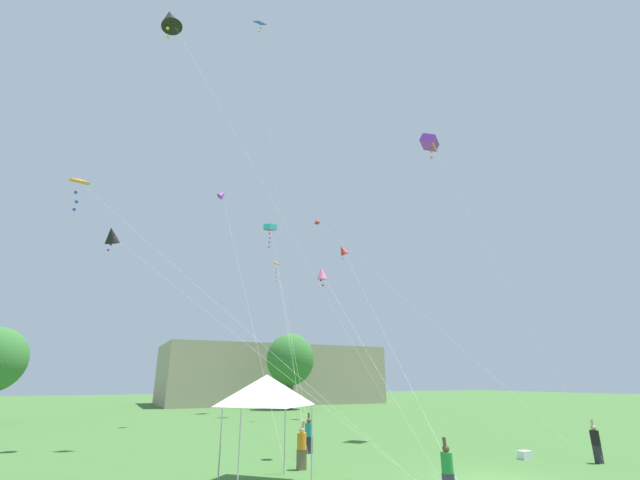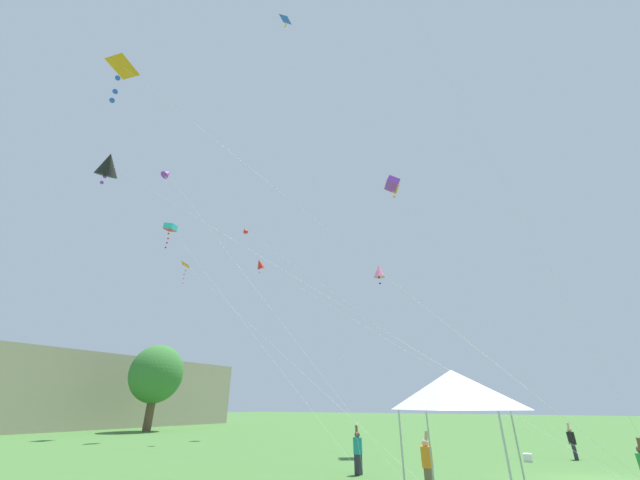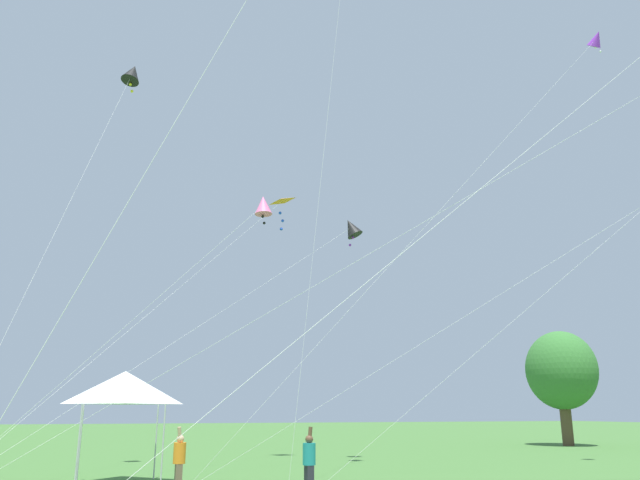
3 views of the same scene
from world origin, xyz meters
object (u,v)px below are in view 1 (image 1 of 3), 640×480
at_px(person_green_shirt, 447,469).
at_px(kite_blue_delta_6, 260,27).
at_px(kite_purple_diamond_0, 222,195).
at_px(person_teal_shirt, 309,434).
at_px(kite_cyan_box_2, 270,228).
at_px(kite_orange_delta_5, 277,265).
at_px(festival_tent, 266,390).
at_px(kite_black_diamond_4, 112,236).
at_px(kite_pink_diamond_10, 322,274).
at_px(kite_red_diamond_1, 317,222).
at_px(kite_black_diamond_3, 171,19).
at_px(cooler_box, 525,455).
at_px(person_orange_shirt, 302,446).
at_px(kite_purple_box_8, 430,143).
at_px(person_black_shirt, 596,442).
at_px(kite_orange_delta_7, 80,183).
at_px(kite_red_diamond_9, 343,250).

distance_m(person_green_shirt, kite_blue_delta_6, 29.43).
relative_size(person_green_shirt, kite_purple_diamond_0, 0.09).
height_order(person_green_shirt, kite_purple_diamond_0, kite_purple_diamond_0).
height_order(person_teal_shirt, kite_cyan_box_2, kite_cyan_box_2).
bearing_deg(kite_orange_delta_5, kite_blue_delta_6, -114.79).
xyz_separation_m(festival_tent, kite_orange_delta_5, (9.50, 25.82, 11.94)).
distance_m(kite_black_diamond_4, kite_pink_diamond_10, 12.57).
distance_m(kite_red_diamond_1, kite_cyan_box_2, 11.08).
xyz_separation_m(person_teal_shirt, kite_black_diamond_3, (-8.88, -5.74, 16.37)).
distance_m(festival_tent, person_green_shirt, 6.46).
height_order(kite_black_diamond_4, kite_orange_delta_5, kite_orange_delta_5).
relative_size(festival_tent, kite_purple_diamond_0, 0.18).
relative_size(kite_red_diamond_1, kite_orange_delta_5, 0.94).
xyz_separation_m(cooler_box, person_orange_shirt, (-9.94, 2.13, 0.70)).
distance_m(cooler_box, kite_black_diamond_4, 23.97).
bearing_deg(cooler_box, person_orange_shirt, 167.93).
bearing_deg(kite_red_diamond_1, cooler_box, -88.94).
height_order(person_orange_shirt, kite_black_diamond_4, kite_black_diamond_4).
relative_size(kite_blue_delta_6, kite_pink_diamond_10, 3.17).
distance_m(person_green_shirt, kite_black_diamond_3, 19.18).
relative_size(kite_purple_box_8, kite_pink_diamond_10, 2.32).
bearing_deg(kite_pink_diamond_10, kite_orange_delta_5, 76.05).
xyz_separation_m(kite_blue_delta_6, kite_purple_box_8, (12.45, -2.42, -7.50)).
xyz_separation_m(kite_black_diamond_4, kite_purple_box_8, (19.82, -4.93, 8.58)).
xyz_separation_m(kite_cyan_box_2, kite_blue_delta_6, (-9.05, -22.95, 6.38)).
distance_m(festival_tent, kite_cyan_box_2, 37.39).
distance_m(person_black_shirt, kite_black_diamond_4, 26.18).
bearing_deg(person_black_shirt, festival_tent, 45.13).
bearing_deg(festival_tent, kite_cyan_box_2, 71.52).
height_order(person_green_shirt, kite_black_diamond_3, kite_black_diamond_3).
bearing_deg(kite_cyan_box_2, person_teal_shirt, -103.81).
bearing_deg(person_orange_shirt, kite_purple_diamond_0, 161.95).
relative_size(festival_tent, kite_red_diamond_1, 0.15).
bearing_deg(kite_black_diamond_4, kite_orange_delta_5, 44.30).
relative_size(person_green_shirt, kite_pink_diamond_10, 0.19).
xyz_separation_m(cooler_box, kite_purple_box_8, (1.72, 6.20, 19.66)).
bearing_deg(kite_cyan_box_2, kite_purple_box_8, -82.38).
bearing_deg(person_green_shirt, kite_orange_delta_5, -146.67).
bearing_deg(kite_red_diamond_1, kite_black_diamond_3, -128.22).
height_order(festival_tent, cooler_box, festival_tent).
relative_size(person_green_shirt, kite_black_diamond_3, 0.10).
bearing_deg(cooler_box, kite_black_diamond_3, -179.58).
bearing_deg(kite_black_diamond_3, kite_orange_delta_7, 109.86).
relative_size(kite_purple_box_8, kite_red_diamond_9, 0.78).
relative_size(kite_red_diamond_1, kite_purple_box_8, 1.13).
relative_size(kite_blue_delta_6, kite_red_diamond_9, 1.07).
xyz_separation_m(kite_orange_delta_5, kite_pink_diamond_10, (-5.53, -22.24, -6.44)).
height_order(person_teal_shirt, kite_red_diamond_1, kite_red_diamond_1).
relative_size(person_orange_shirt, kite_blue_delta_6, 0.06).
distance_m(person_black_shirt, kite_cyan_box_2, 39.38).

